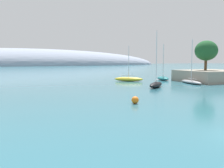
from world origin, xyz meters
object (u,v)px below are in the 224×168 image
object	(u,v)px
tree_clump_shore	(206,51)
mooring_buoy_orange	(135,100)
sailboat_yellow_outer_mooring	(129,79)
sailboat_grey_mid_mooring	(191,81)
sailboat_teal_end_of_line	(163,78)
sailboat_black_near_shore	(156,84)

from	to	relation	value
tree_clump_shore	mooring_buoy_orange	distance (m)	36.69
sailboat_yellow_outer_mooring	sailboat_grey_mid_mooring	bearing A→B (deg)	-8.67
sailboat_teal_end_of_line	sailboat_black_near_shore	bearing A→B (deg)	158.21
mooring_buoy_orange	sailboat_teal_end_of_line	bearing A→B (deg)	49.54
sailboat_yellow_outer_mooring	mooring_buoy_orange	xyz separation A→B (m)	(-13.24, -27.53, -0.14)
sailboat_black_near_shore	sailboat_grey_mid_mooring	world-z (taller)	sailboat_black_near_shore
tree_clump_shore	mooring_buoy_orange	bearing A→B (deg)	-147.04
tree_clump_shore	sailboat_teal_end_of_line	size ratio (longest dim) A/B	0.77
tree_clump_shore	sailboat_black_near_shore	distance (m)	20.49
sailboat_black_near_shore	sailboat_grey_mid_mooring	distance (m)	12.03
sailboat_black_near_shore	sailboat_grey_mid_mooring	bearing A→B (deg)	155.53
sailboat_teal_end_of_line	mooring_buoy_orange	distance (m)	35.90
sailboat_black_near_shore	sailboat_teal_end_of_line	world-z (taller)	sailboat_black_near_shore
sailboat_black_near_shore	sailboat_teal_end_of_line	bearing A→B (deg)	-170.25
sailboat_grey_mid_mooring	tree_clump_shore	bearing A→B (deg)	-55.91
sailboat_grey_mid_mooring	sailboat_yellow_outer_mooring	size ratio (longest dim) A/B	1.13
tree_clump_shore	sailboat_teal_end_of_line	distance (m)	12.48
sailboat_grey_mid_mooring	mooring_buoy_orange	xyz separation A→B (m)	(-23.45, -16.85, -0.02)
tree_clump_shore	sailboat_grey_mid_mooring	xyz separation A→B (m)	(-6.76, -2.73, -7.03)
sailboat_yellow_outer_mooring	sailboat_teal_end_of_line	bearing A→B (deg)	36.41
sailboat_teal_end_of_line	sailboat_yellow_outer_mooring	bearing A→B (deg)	106.43
sailboat_teal_end_of_line	mooring_buoy_orange	world-z (taller)	sailboat_teal_end_of_line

